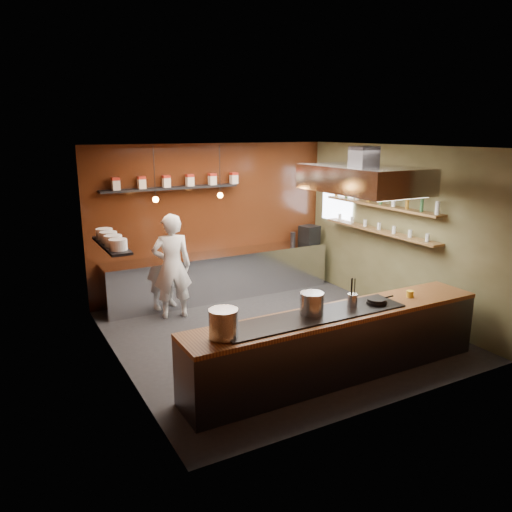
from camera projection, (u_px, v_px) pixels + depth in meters
floor at (277, 334)px, 8.15m from camera, size 5.00×5.00×0.00m
back_wall at (213, 220)px, 9.92m from camera, size 5.00×0.00×5.00m
left_wall at (117, 265)px, 6.63m from camera, size 0.00×5.00×5.00m
right_wall at (397, 230)px, 8.95m from camera, size 0.00×5.00×5.00m
ceiling at (279, 147)px, 7.42m from camera, size 5.00×5.00×0.00m
window_pane at (337, 197)px, 10.27m from camera, size 0.00×1.00×1.00m
prep_counter at (221, 275)px, 9.89m from camera, size 4.60×0.65×0.90m
pass_counter at (338, 343)px, 6.67m from camera, size 4.40×0.72×0.94m
tin_shelf at (171, 188)px, 9.21m from camera, size 2.60×0.26×0.04m
plate_shelf at (111, 245)px, 7.54m from camera, size 0.30×1.40×0.04m
bottle_shelf_upper at (380, 205)px, 9.02m from camera, size 0.26×2.80×0.04m
bottle_shelf_lower at (379, 231)px, 9.14m from camera, size 0.26×2.80×0.04m
extractor_hood at (363, 179)px, 7.80m from camera, size 1.20×2.00×0.72m
pendant_left at (156, 197)px, 8.43m from camera, size 0.10×0.10×0.95m
pendant_right at (220, 192)px, 8.98m from camera, size 0.10×0.10×0.95m
storage_tins at (178, 181)px, 9.25m from camera, size 2.43×0.13×0.22m
plate_stacks at (111, 239)px, 7.52m from camera, size 0.26×1.16×0.16m
bottles at (381, 198)px, 8.99m from camera, size 0.06×2.66×0.24m
wine_glasses at (379, 226)px, 9.12m from camera, size 0.07×2.37×0.13m
stockpot_large at (224, 323)px, 5.67m from camera, size 0.42×0.42×0.33m
stockpot_small at (312, 303)px, 6.38m from camera, size 0.36×0.36×0.29m
utensil_crock at (352, 300)px, 6.68m from camera, size 0.17×0.17×0.17m
frying_pan at (377, 301)px, 6.81m from camera, size 0.45×0.28×0.07m
butter_jar at (410, 294)px, 7.13m from camera, size 0.13×0.13×0.09m
espresso_machine at (309, 234)px, 10.71m from camera, size 0.41×0.40×0.35m
chef at (172, 266)px, 8.70m from camera, size 0.76×0.58×1.87m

